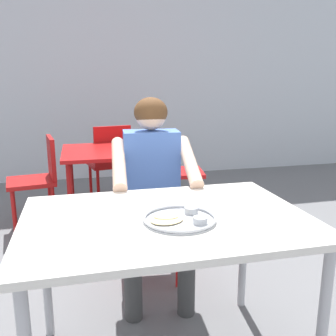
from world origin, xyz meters
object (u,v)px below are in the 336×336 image
Objects in this scene: thali_tray at (180,218)px; table_background_red at (115,158)px; chair_red_far at (110,159)px; diner_foreground at (153,180)px; table_foreground at (166,232)px; chair_foreground at (149,207)px; chair_red_left at (40,176)px; chair_red_right at (175,168)px.

table_background_red is at bearing 92.30° from thali_tray.
chair_red_far reaches higher than table_background_red.
table_background_red is (-0.12, 1.15, -0.09)m from diner_foreground.
table_foreground is 0.69m from diner_foreground.
diner_foreground reaches higher than thali_tray.
diner_foreground reaches higher than chair_foreground.
table_background_red is at bearing -3.71° from chair_red_left.
diner_foreground is 1.32× the size of table_background_red.
chair_foreground is 1.26m from chair_red_left.
chair_red_left reaches higher than table_foreground.
chair_foreground is 0.96× the size of chair_red_left.
chair_red_left is at bearing 110.37° from table_foreground.
chair_foreground is at bearing -113.95° from chair_red_right.
chair_red_far reaches higher than chair_foreground.
table_foreground is 1.45× the size of chair_red_right.
table_background_red is 0.58m from chair_red_far.
chair_foreground is at bearing -85.20° from chair_red_far.
chair_red_far reaches higher than table_foreground.
chair_red_right reaches higher than chair_foreground.
thali_tray reaches higher than table_background_red.
chair_foreground is at bearing 86.70° from thali_tray.
diner_foreground reaches higher than chair_red_left.
chair_red_right is (0.58, 0.06, -0.13)m from table_background_red.
table_background_red is 1.10× the size of chair_red_left.
diner_foreground reaches higher than chair_red_far.
table_foreground is 0.12m from thali_tray.
chair_foreground is at bearing 86.03° from diner_foreground.
diner_foreground is 1.45× the size of chair_red_left.
chair_foreground is (0.06, 0.96, -0.28)m from thali_tray.
chair_red_right reaches higher than thali_tray.
chair_red_far is at bearing 91.65° from thali_tray.
thali_tray is at bearing -93.11° from diner_foreground.
diner_foreground is (-0.01, -0.21, 0.25)m from chair_foreground.
chair_red_far is at bearing 94.80° from chair_foreground.
thali_tray is at bearing -87.70° from table_background_red.
table_background_red is at bearing 91.13° from table_foreground.
diner_foreground is 1.40× the size of chair_red_far.
chair_red_far reaches higher than chair_red_left.
table_background_red is (-0.04, 1.83, -0.04)m from table_foreground.
chair_foreground is (0.10, 0.89, -0.20)m from table_foreground.
chair_red_right is 0.76m from chair_red_far.
table_background_red is (-0.13, 0.94, 0.16)m from chair_foreground.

